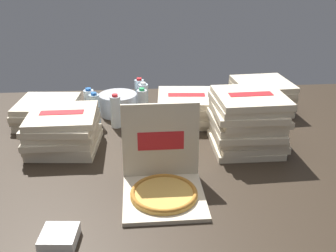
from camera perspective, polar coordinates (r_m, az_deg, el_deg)
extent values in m
cube|color=#2D2319|center=(2.25, 0.92, -4.50)|extent=(3.20, 2.40, 0.02)
cube|color=beige|center=(1.87, -0.60, -10.38)|extent=(0.38, 0.38, 0.02)
cylinder|color=gold|center=(1.86, -0.60, -9.90)|extent=(0.32, 0.32, 0.02)
torus|color=#B1712A|center=(1.85, -0.60, -9.67)|extent=(0.31, 0.31, 0.02)
cube|color=beige|center=(1.94, -1.07, -2.09)|extent=(0.38, 0.04, 0.38)
cube|color=red|center=(1.93, -1.05, -2.20)|extent=(0.23, 0.01, 0.10)
cube|color=beige|center=(2.40, -14.71, -2.64)|extent=(0.42, 0.42, 0.04)
cube|color=beige|center=(2.39, -14.92, -1.86)|extent=(0.42, 0.42, 0.04)
cube|color=red|center=(2.38, -14.97, -1.44)|extent=(0.25, 0.09, 0.00)
cube|color=beige|center=(2.37, -15.39, -1.18)|extent=(0.39, 0.39, 0.04)
cube|color=red|center=(2.36, -15.44, -0.74)|extent=(0.25, 0.07, 0.00)
cube|color=beige|center=(2.36, -15.02, -0.23)|extent=(0.40, 0.40, 0.04)
cube|color=red|center=(2.35, -15.07, 0.21)|extent=(0.25, 0.08, 0.00)
cube|color=beige|center=(2.34, -15.34, 0.49)|extent=(0.41, 0.41, 0.04)
cube|color=red|center=(2.33, -15.39, 0.94)|extent=(0.25, 0.09, 0.00)
cube|color=beige|center=(2.34, -15.22, 1.48)|extent=(0.39, 0.39, 0.04)
cube|color=red|center=(2.33, -15.27, 1.93)|extent=(0.25, 0.07, 0.00)
cube|color=beige|center=(2.95, 13.11, 2.59)|extent=(0.42, 0.42, 0.04)
cube|color=red|center=(2.94, 13.14, 2.95)|extent=(0.25, 0.09, 0.00)
cube|color=beige|center=(2.96, 13.40, 3.40)|extent=(0.42, 0.42, 0.04)
cube|color=beige|center=(2.92, 13.37, 3.92)|extent=(0.41, 0.41, 0.04)
cube|color=red|center=(2.92, 13.41, 4.29)|extent=(0.25, 0.09, 0.00)
cube|color=beige|center=(2.92, 13.41, 4.67)|extent=(0.43, 0.43, 0.04)
cube|color=red|center=(2.92, 13.45, 5.04)|extent=(0.26, 0.10, 0.00)
cube|color=beige|center=(2.90, 13.53, 5.30)|extent=(0.40, 0.40, 0.04)
cube|color=red|center=(2.90, 13.56, 5.67)|extent=(0.25, 0.08, 0.00)
cube|color=beige|center=(2.90, 13.68, 6.01)|extent=(0.41, 0.41, 0.04)
cube|color=beige|center=(2.37, 11.09, -2.61)|extent=(0.39, 0.39, 0.04)
cube|color=beige|center=(2.37, 11.54, -1.77)|extent=(0.39, 0.39, 0.04)
cube|color=red|center=(2.36, 11.58, -1.33)|extent=(0.25, 0.07, 0.00)
cube|color=beige|center=(2.35, 11.46, -0.91)|extent=(0.40, 0.40, 0.04)
cube|color=beige|center=(2.32, 11.32, -0.28)|extent=(0.39, 0.39, 0.04)
cube|color=beige|center=(2.33, 11.23, 0.78)|extent=(0.39, 0.39, 0.04)
cube|color=red|center=(2.32, 11.27, 1.23)|extent=(0.25, 0.07, 0.00)
cube|color=beige|center=(2.31, 11.77, 1.56)|extent=(0.41, 0.41, 0.04)
cube|color=red|center=(2.30, 11.81, 2.02)|extent=(0.25, 0.08, 0.00)
cube|color=beige|center=(2.28, 11.49, 2.28)|extent=(0.39, 0.39, 0.04)
cube|color=beige|center=(2.29, 11.63, 3.31)|extent=(0.40, 0.40, 0.04)
cube|color=beige|center=(2.27, 11.97, 4.11)|extent=(0.40, 0.40, 0.04)
cube|color=red|center=(2.26, 12.01, 4.59)|extent=(0.25, 0.08, 0.00)
cube|color=beige|center=(2.80, -17.07, 0.99)|extent=(0.40, 0.40, 0.04)
cube|color=red|center=(2.79, -17.12, 1.36)|extent=(0.25, 0.08, 0.00)
cube|color=beige|center=(2.79, -17.15, 1.72)|extent=(0.43, 0.43, 0.04)
cube|color=red|center=(2.79, -17.20, 2.10)|extent=(0.26, 0.10, 0.00)
cube|color=beige|center=(2.77, -17.50, 2.34)|extent=(0.40, 0.40, 0.04)
cube|color=red|center=(2.77, -17.55, 2.72)|extent=(0.25, 0.08, 0.00)
cube|color=beige|center=(2.77, -17.27, 3.13)|extent=(0.42, 0.42, 0.04)
cube|color=beige|center=(2.71, 2.94, 1.25)|extent=(0.40, 0.40, 0.04)
cube|color=beige|center=(2.68, 3.09, 1.88)|extent=(0.42, 0.42, 0.04)
cube|color=beige|center=(2.67, 2.93, 2.63)|extent=(0.40, 0.40, 0.04)
cube|color=beige|center=(2.66, 2.92, 3.37)|extent=(0.43, 0.43, 0.04)
cube|color=red|center=(2.65, 2.93, 3.77)|extent=(0.26, 0.10, 0.00)
cube|color=beige|center=(2.65, 2.71, 4.19)|extent=(0.41, 0.41, 0.04)
cube|color=red|center=(2.65, 2.72, 4.59)|extent=(0.25, 0.09, 0.00)
cylinder|color=#B7BABF|center=(2.81, -7.28, 3.22)|extent=(0.27, 0.27, 0.15)
cylinder|color=white|center=(2.59, -7.65, 2.08)|extent=(0.07, 0.07, 0.21)
cylinder|color=red|center=(2.55, -7.79, 4.46)|extent=(0.04, 0.04, 0.02)
cylinder|color=silver|center=(2.64, -10.62, 2.33)|extent=(0.07, 0.07, 0.21)
cylinder|color=blue|center=(2.60, -10.81, 4.67)|extent=(0.04, 0.04, 0.02)
cylinder|color=silver|center=(2.80, -3.60, 4.01)|extent=(0.07, 0.07, 0.21)
cylinder|color=white|center=(2.77, -3.66, 6.23)|extent=(0.04, 0.04, 0.02)
cylinder|color=white|center=(2.69, -3.80, 3.08)|extent=(0.07, 0.07, 0.21)
cylinder|color=#239951|center=(2.65, -3.87, 5.39)|extent=(0.04, 0.04, 0.02)
cylinder|color=silver|center=(2.73, -11.40, 3.02)|extent=(0.07, 0.07, 0.21)
cylinder|color=blue|center=(2.70, -11.59, 5.29)|extent=(0.04, 0.04, 0.02)
cylinder|color=silver|center=(2.91, -4.18, 4.71)|extent=(0.07, 0.07, 0.21)
cylinder|color=red|center=(2.87, -4.25, 6.86)|extent=(0.04, 0.04, 0.02)
cube|color=white|center=(1.68, -15.61, -15.42)|extent=(0.15, 0.15, 0.05)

